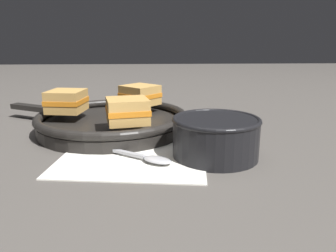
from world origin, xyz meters
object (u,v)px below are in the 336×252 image
Objects in this scene: spoon at (146,157)px; sandwich_near_left at (140,95)px; sandwich_near_right at (67,101)px; sandwich_far_left at (128,110)px; soup_bowl at (216,135)px; skillet at (112,121)px.

sandwich_near_left reaches higher than spoon.
sandwich_near_left is 1.22× the size of sandwich_near_right.
sandwich_near_right and sandwich_far_left have the same top height.
spoon is (-0.12, -0.02, -0.03)m from soup_bowl.
sandwich_near_left is at bearing 52.85° from skillet.
skillet is 0.11m from sandwich_near_left.
sandwich_near_left reaches higher than skillet.
sandwich_far_left is at bearing -35.90° from sandwich_near_right.
spoon is at bearing -70.90° from sandwich_far_left.
sandwich_near_left is at bearing 127.80° from spoon.
spoon is at bearing -68.12° from skillet.
sandwich_near_left is (-0.13, 0.25, 0.03)m from soup_bowl.
sandwich_near_left is (0.06, 0.08, 0.04)m from skillet.
sandwich_far_left is at bearing -95.90° from sandwich_near_left.
soup_bowl is 0.12m from spoon.
sandwich_near_right reaches higher than skillet.
sandwich_far_left reaches higher than soup_bowl.
soup_bowl is 1.05× the size of spoon.
skillet is at bearing 138.29° from soup_bowl.
spoon is 1.63× the size of sandwich_near_right.
skillet is 4.81× the size of sandwich_far_left.
sandwich_near_left is at bearing 24.10° from sandwich_near_right.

